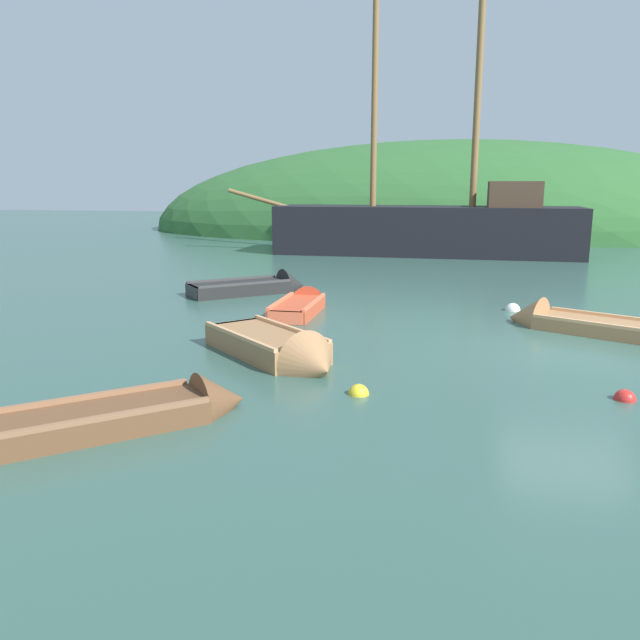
# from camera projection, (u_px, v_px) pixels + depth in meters

# --- Properties ---
(ground_plane) EXTENTS (120.00, 120.00, 0.00)m
(ground_plane) POSITION_uv_depth(u_px,v_px,m) (575.00, 349.00, 12.17)
(ground_plane) COLOR #33564C
(shore_hill) EXTENTS (42.18, 23.20, 12.22)m
(shore_hill) POSITION_uv_depth(u_px,v_px,m) (449.00, 231.00, 43.75)
(shore_hill) COLOR #2D602D
(shore_hill) RESTS_ON ground
(sailing_ship) EXTENTS (16.23, 3.71, 12.81)m
(sailing_ship) POSITION_uv_depth(u_px,v_px,m) (428.00, 235.00, 28.68)
(sailing_ship) COLOR black
(sailing_ship) RESTS_ON ground
(rowboat_far) EXTENTS (3.12, 2.93, 0.94)m
(rowboat_far) POSITION_uv_depth(u_px,v_px,m) (142.00, 416.00, 8.38)
(rowboat_far) COLOR brown
(rowboat_far) RESTS_ON ground
(rowboat_portside) EXTENTS (0.94, 2.92, 0.88)m
(rowboat_portside) POSITION_uv_depth(u_px,v_px,m) (302.00, 307.00, 15.84)
(rowboat_portside) COLOR #C64C2D
(rowboat_portside) RESTS_ON ground
(rowboat_outer_left) EXTENTS (3.24, 3.15, 1.13)m
(rowboat_outer_left) POSITION_uv_depth(u_px,v_px,m) (280.00, 352.00, 11.40)
(rowboat_outer_left) COLOR #9E7047
(rowboat_outer_left) RESTS_ON ground
(rowboat_outer_right) EXTENTS (3.40, 3.15, 1.07)m
(rowboat_outer_right) POSITION_uv_depth(u_px,v_px,m) (257.00, 289.00, 18.58)
(rowboat_outer_right) COLOR black
(rowboat_outer_right) RESTS_ON ground
(rowboat_center) EXTENTS (3.93, 2.87, 1.11)m
(rowboat_center) POSITION_uv_depth(u_px,v_px,m) (579.00, 326.00, 13.77)
(rowboat_center) COLOR #9E7047
(rowboat_center) RESTS_ON ground
(buoy_white) EXTENTS (0.38, 0.38, 0.38)m
(buoy_white) POSITION_uv_depth(u_px,v_px,m) (513.00, 310.00, 15.95)
(buoy_white) COLOR white
(buoy_white) RESTS_ON ground
(buoy_yellow) EXTENTS (0.32, 0.32, 0.32)m
(buoy_yellow) POSITION_uv_depth(u_px,v_px,m) (359.00, 394.00, 9.56)
(buoy_yellow) COLOR yellow
(buoy_yellow) RESTS_ON ground
(buoy_red) EXTENTS (0.31, 0.31, 0.31)m
(buoy_red) POSITION_uv_depth(u_px,v_px,m) (625.00, 400.00, 9.31)
(buoy_red) COLOR red
(buoy_red) RESTS_ON ground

